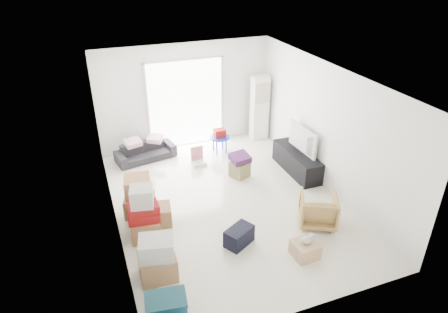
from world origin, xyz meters
name	(u,v)px	position (x,y,z in m)	size (l,w,h in m)	color
room_shell	(227,145)	(0.00, 0.00, 1.35)	(4.98, 6.48, 3.18)	silver
sliding_door	(186,100)	(0.00, 2.98, 1.24)	(2.10, 0.04, 2.33)	white
ac_tower	(259,108)	(1.95, 2.65, 0.88)	(0.45, 0.30, 1.75)	white
tv_console	(297,162)	(2.00, 0.63, 0.26)	(0.47, 1.57, 0.52)	black
television	(298,149)	(2.00, 0.63, 0.59)	(1.05, 0.60, 0.14)	black
sofa	(145,149)	(-1.22, 2.50, 0.29)	(1.47, 0.43, 0.58)	#2B2C31
pillow_left	(132,138)	(-1.51, 2.48, 0.64)	(0.38, 0.30, 0.12)	#F4B2B9
pillow_right	(155,134)	(-0.95, 2.51, 0.64)	(0.36, 0.28, 0.12)	#F4B2B9
armchair	(318,208)	(1.37, -1.27, 0.35)	(0.68, 0.64, 0.70)	#9F7747
box_stack_a	(157,259)	(-1.80, -1.58, 0.37)	(0.61, 0.54, 0.77)	#936A42
box_stack_b	(144,216)	(-1.80, -0.49, 0.46)	(0.60, 0.56, 1.05)	#936A42
box_stack_c	(139,197)	(-1.77, 0.23, 0.41)	(0.68, 0.61, 0.85)	#936A42
loose_box	(160,214)	(-1.46, -0.18, 0.18)	(0.44, 0.44, 0.37)	#936A42
duffel_bag	(239,236)	(-0.27, -1.30, 0.17)	(0.53, 0.32, 0.34)	black
ottoman	(240,169)	(0.66, 0.90, 0.19)	(0.37, 0.37, 0.37)	olive
blanket	(240,159)	(0.66, 0.90, 0.44)	(0.41, 0.41, 0.14)	#522357
kids_table	(220,136)	(0.65, 2.22, 0.46)	(0.51, 0.51, 0.64)	#162EBF
toy_walker	(198,159)	(-0.07, 1.80, 0.12)	(0.34, 0.30, 0.44)	silver
wood_crate	(305,249)	(0.68, -1.99, 0.14)	(0.41, 0.41, 0.28)	tan
plush_bunny	(308,239)	(0.71, -1.98, 0.34)	(0.30, 0.16, 0.15)	#B2ADA8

